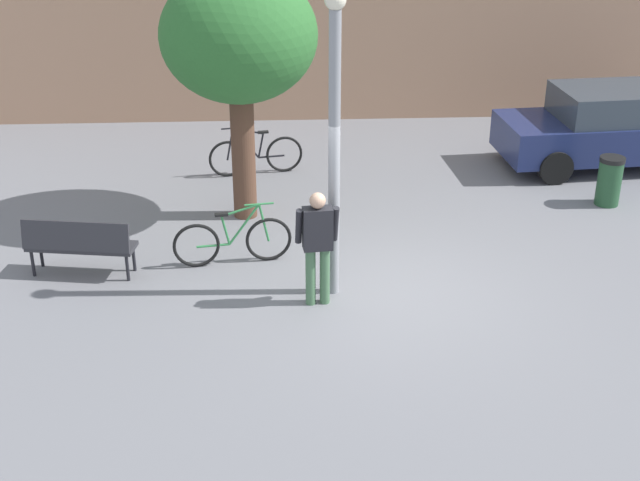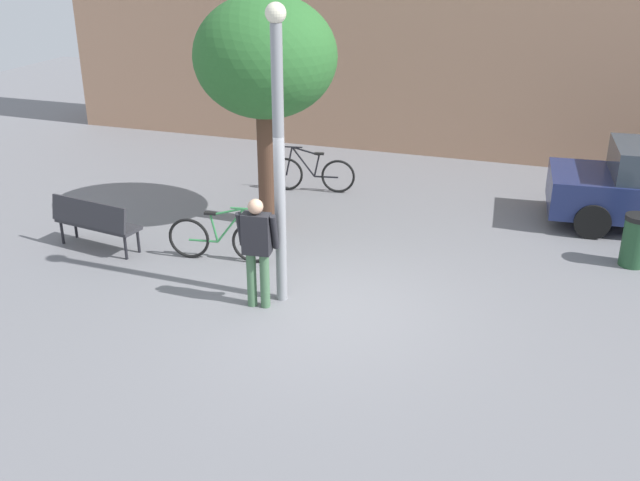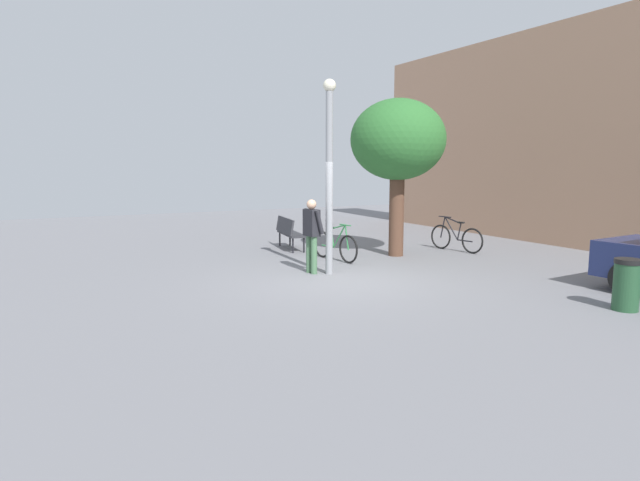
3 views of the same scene
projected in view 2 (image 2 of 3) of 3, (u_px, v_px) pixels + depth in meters
The scene contains 9 objects.
ground_plane at pixel (329, 307), 10.71m from camera, with size 36.00×36.00×0.00m, color slate.
building_facade at pixel (448, 12), 17.35m from camera, with size 19.67×2.00×6.60m, color tan.
lamppost at pixel (279, 145), 10.02m from camera, with size 0.28×0.28×4.27m.
person_by_lamppost at pixel (257, 246), 10.37m from camera, with size 0.61×0.33×1.67m.
park_bench at pixel (94, 220), 12.41m from camera, with size 1.65×0.71×0.92m.
plaza_tree at pixel (265, 59), 12.57m from camera, with size 2.50×2.50×4.16m.
bicycle_green at pixel (221, 239), 12.08m from camera, with size 1.80×0.32×0.97m.
bicycle_black at pixel (312, 174), 15.28m from camera, with size 1.79×0.38×0.97m.
trash_bin at pixel (635, 240), 11.87m from camera, with size 0.44×0.44×0.88m.
Camera 2 is at (2.90, -9.00, 5.12)m, focal length 40.91 mm.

